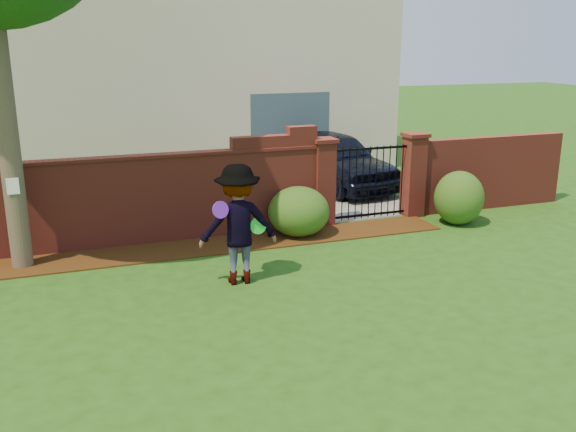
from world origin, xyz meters
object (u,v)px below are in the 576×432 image
object	(u,v)px
man	(238,225)
frisbee_green	(258,226)
car	(339,161)
frisbee_purple	(220,210)

from	to	relation	value
man	frisbee_green	world-z (taller)	man
car	man	xyz separation A→B (m)	(-4.36, -5.65, 0.23)
frisbee_purple	frisbee_green	world-z (taller)	frisbee_purple
man	frisbee_purple	world-z (taller)	man
man	frisbee_green	bearing A→B (deg)	165.78
car	frisbee_green	bearing A→B (deg)	-134.58
car	frisbee_purple	bearing A→B (deg)	-138.23
car	frisbee_purple	distance (m)	7.50
man	frisbee_purple	xyz separation A→B (m)	(-0.33, -0.18, 0.33)
man	car	bearing A→B (deg)	-121.83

